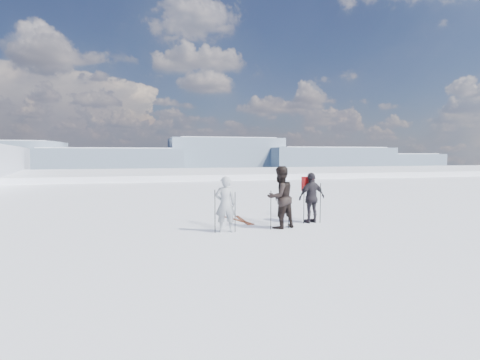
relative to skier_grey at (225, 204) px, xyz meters
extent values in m
plane|color=white|center=(2.55, 58.08, -18.31)|extent=(220.00, 208.01, 71.62)
cube|color=white|center=(2.55, 28.08, -7.31)|extent=(180.00, 16.00, 14.00)
plane|color=#203549|center=(2.55, 288.08, -30.81)|extent=(820.00, 820.00, 0.00)
cube|color=slate|center=(-157.45, 468.08, -7.81)|extent=(130.00, 80.00, 46.00)
cube|color=slate|center=(-37.45, 438.08, -11.81)|extent=(160.00, 80.00, 38.00)
cube|color=white|center=(-37.45, 438.08, 4.19)|extent=(136.00, 70.00, 8.00)
cube|color=slate|center=(102.55, 468.08, -4.81)|extent=(140.00, 80.00, 52.00)
cube|color=white|center=(102.55, 468.08, 18.19)|extent=(119.00, 70.00, 8.00)
cube|color=slate|center=(232.55, 438.08, -10.81)|extent=(160.00, 80.00, 40.00)
cube|color=white|center=(232.55, 438.08, 6.19)|extent=(136.00, 70.00, 8.00)
cube|color=slate|center=(352.55, 468.08, -14.81)|extent=(130.00, 80.00, 32.00)
cube|color=white|center=(352.55, 468.08, -1.81)|extent=(110.50, 70.00, 8.00)
cone|color=black|center=(-15.45, 30.08, -3.81)|extent=(5.60, 5.60, 10.00)
cone|color=black|center=(-16.45, 33.08, -3.81)|extent=(5.60, 5.60, 10.00)
imported|color=#8E949B|center=(0.00, 0.00, 0.00)|extent=(0.64, 0.46, 1.62)
imported|color=black|center=(1.73, 0.14, 0.13)|extent=(1.10, 0.97, 1.88)
imported|color=black|center=(3.04, 0.71, 0.02)|extent=(1.02, 0.56, 1.65)
cube|color=red|center=(3.00, 0.96, 1.07)|extent=(0.38, 0.25, 0.47)
cylinder|color=black|center=(-0.31, -0.05, -0.19)|extent=(0.02, 0.02, 1.24)
cylinder|color=black|center=(0.27, -0.10, -0.22)|extent=(0.02, 0.02, 1.17)
cylinder|color=black|center=(1.40, 0.03, -0.23)|extent=(0.02, 0.02, 1.16)
cylinder|color=black|center=(1.97, 0.04, -0.23)|extent=(0.02, 0.02, 1.16)
cylinder|color=black|center=(2.74, 0.64, -0.20)|extent=(0.02, 0.02, 1.22)
cylinder|color=black|center=(3.31, 0.62, -0.16)|extent=(0.02, 0.02, 1.30)
cube|color=black|center=(0.83, 1.66, -0.79)|extent=(0.63, 1.64, 0.03)
cube|color=black|center=(0.97, 1.66, -0.79)|extent=(0.13, 1.70, 0.03)
camera|label=1|loc=(-2.30, -10.40, 1.44)|focal=28.00mm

